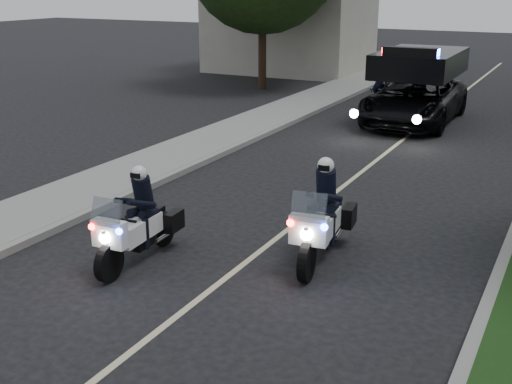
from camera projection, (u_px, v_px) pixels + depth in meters
ground at (171, 321)px, 9.50m from camera, size 120.00×120.00×0.00m
curb_left at (247, 142)px, 19.70m from camera, size 0.20×60.00×0.15m
sidewalk_left at (216, 138)px, 20.18m from camera, size 2.00×60.00×0.16m
building_far at (291, 5)px, 34.68m from camera, size 8.00×6.00×7.00m
lane_marking at (376, 161)px, 17.92m from camera, size 0.12×50.00×0.01m
police_moto_left at (140, 261)px, 11.54m from camera, size 0.85×2.10×1.75m
police_moto_right at (320, 259)px, 11.62m from camera, size 1.05×2.29×1.87m
police_suv at (413, 122)px, 22.75m from camera, size 2.83×6.00×2.90m
bicycle at (378, 109)px, 25.04m from camera, size 0.82×1.76×0.89m
cyclist at (378, 109)px, 25.04m from camera, size 0.63×0.43×1.69m
tree_left_near at (262, 89)px, 29.79m from camera, size 7.04×7.04×11.37m
tree_left_far at (288, 76)px, 33.81m from camera, size 9.23×9.23×12.48m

